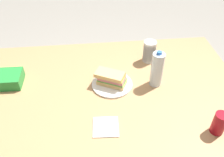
# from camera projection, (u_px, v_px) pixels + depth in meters

# --- Properties ---
(dining_table) EXTENTS (1.69, 1.09, 0.77)m
(dining_table) POSITION_uv_depth(u_px,v_px,m) (103.00, 101.00, 1.51)
(dining_table) COLOR tan
(dining_table) RESTS_ON ground_plane
(paper_plate) EXTENTS (0.25, 0.25, 0.01)m
(paper_plate) POSITION_uv_depth(u_px,v_px,m) (112.00, 84.00, 1.50)
(paper_plate) COLOR white
(paper_plate) RESTS_ON dining_table
(sandwich) EXTENTS (0.21, 0.16, 0.08)m
(sandwich) POSITION_uv_depth(u_px,v_px,m) (111.00, 78.00, 1.47)
(sandwich) COLOR #DBB26B
(sandwich) RESTS_ON paper_plate
(soda_can_red) EXTENTS (0.07, 0.07, 0.12)m
(soda_can_red) POSITION_uv_depth(u_px,v_px,m) (219.00, 123.00, 1.19)
(soda_can_red) COLOR maroon
(soda_can_red) RESTS_ON dining_table
(chip_bag) EXTENTS (0.23, 0.15, 0.07)m
(chip_bag) POSITION_uv_depth(u_px,v_px,m) (3.00, 79.00, 1.49)
(chip_bag) COLOR #268C38
(chip_bag) RESTS_ON dining_table
(water_bottle_tall) EXTENTS (0.07, 0.07, 0.23)m
(water_bottle_tall) POSITION_uv_depth(u_px,v_px,m) (157.00, 69.00, 1.44)
(water_bottle_tall) COLOR silver
(water_bottle_tall) RESTS_ON dining_table
(plastic_cup_stack) EXTENTS (0.08, 0.08, 0.15)m
(plastic_cup_stack) POSITION_uv_depth(u_px,v_px,m) (149.00, 51.00, 1.65)
(plastic_cup_stack) COLOR silver
(plastic_cup_stack) RESTS_ON dining_table
(paper_napkin) EXTENTS (0.14, 0.14, 0.01)m
(paper_napkin) POSITION_uv_depth(u_px,v_px,m) (106.00, 127.00, 1.25)
(paper_napkin) COLOR white
(paper_napkin) RESTS_ON dining_table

